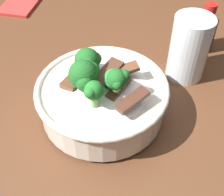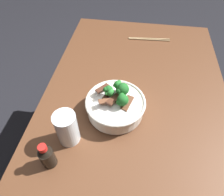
{
  "view_description": "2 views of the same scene",
  "coord_description": "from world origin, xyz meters",
  "px_view_note": "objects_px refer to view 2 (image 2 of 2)",
  "views": [
    {
      "loc": [
        0.28,
        0.16,
        1.19
      ],
      "look_at": [
        -0.11,
        0.09,
        0.79
      ],
      "focal_mm": 47.65,
      "sensor_mm": 36.0,
      "label": 1
    },
    {
      "loc": [
        -0.59,
        0.02,
        1.43
      ],
      "look_at": [
        -0.06,
        0.09,
        0.81
      ],
      "focal_mm": 32.34,
      "sensor_mm": 36.0,
      "label": 2
    }
  ],
  "objects_px": {
    "drinking_glass": "(67,130)",
    "soy_sauce_bottle": "(47,156)",
    "chopsticks_pair": "(149,39)",
    "rice_bowl": "(116,104)"
  },
  "relations": [
    {
      "from": "rice_bowl",
      "to": "drinking_glass",
      "type": "xyz_separation_m",
      "value": [
        -0.15,
        0.15,
        0.01
      ]
    },
    {
      "from": "drinking_glass",
      "to": "chopsticks_pair",
      "type": "distance_m",
      "value": 0.75
    },
    {
      "from": "rice_bowl",
      "to": "drinking_glass",
      "type": "relative_size",
      "value": 1.73
    },
    {
      "from": "chopsticks_pair",
      "to": "soy_sauce_bottle",
      "type": "bearing_deg",
      "value": 158.52
    },
    {
      "from": "rice_bowl",
      "to": "soy_sauce_bottle",
      "type": "distance_m",
      "value": 0.31
    },
    {
      "from": "chopsticks_pair",
      "to": "rice_bowl",
      "type": "bearing_deg",
      "value": 167.45
    },
    {
      "from": "drinking_glass",
      "to": "soy_sauce_bottle",
      "type": "bearing_deg",
      "value": 158.67
    },
    {
      "from": "chopsticks_pair",
      "to": "drinking_glass",
      "type": "bearing_deg",
      "value": 158.5
    },
    {
      "from": "drinking_glass",
      "to": "soy_sauce_bottle",
      "type": "height_order",
      "value": "drinking_glass"
    },
    {
      "from": "drinking_glass",
      "to": "chopsticks_pair",
      "type": "xyz_separation_m",
      "value": [
        0.7,
        -0.28,
        -0.06
      ]
    }
  ]
}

